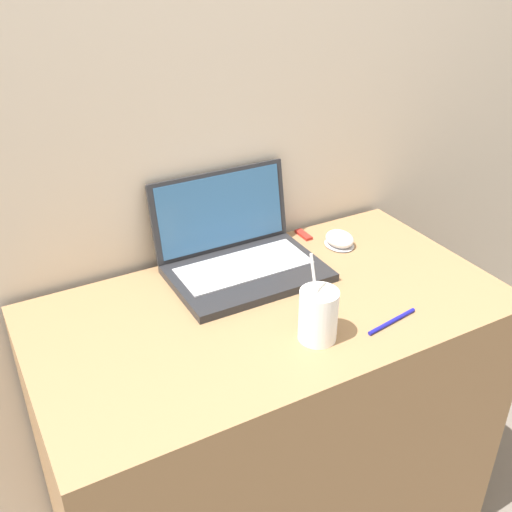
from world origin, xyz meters
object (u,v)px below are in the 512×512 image
at_px(laptop, 239,252).
at_px(usb_stick, 304,235).
at_px(computer_mouse, 340,240).
at_px(pen, 392,321).
at_px(drink_cup, 318,314).

relative_size(laptop, usb_stick, 6.02).
height_order(computer_mouse, pen, computer_mouse).
relative_size(laptop, drink_cup, 1.87).
xyz_separation_m(laptop, usb_stick, (0.23, 0.07, -0.04)).
relative_size(usb_stick, pen, 0.43).
distance_m(drink_cup, usb_stick, 0.45).
bearing_deg(pen, drink_cup, 168.25).
bearing_deg(usb_stick, laptop, -163.93).
height_order(laptop, pen, laptop).
height_order(drink_cup, usb_stick, drink_cup).
bearing_deg(drink_cup, computer_mouse, 47.80).
relative_size(drink_cup, computer_mouse, 2.19).
height_order(laptop, computer_mouse, laptop).
bearing_deg(laptop, usb_stick, 16.07).
bearing_deg(drink_cup, usb_stick, 60.65).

